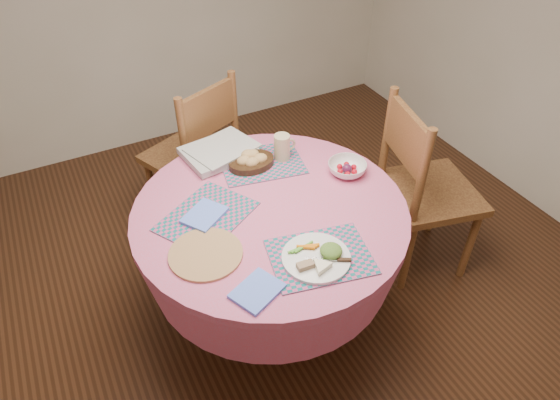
{
  "coord_description": "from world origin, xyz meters",
  "views": [
    {
      "loc": [
        -0.74,
        -1.51,
        2.21
      ],
      "look_at": [
        0.05,
        0.0,
        0.78
      ],
      "focal_mm": 32.0,
      "sensor_mm": 36.0,
      "label": 1
    }
  ],
  "objects_px": {
    "bread_bowl": "(251,160)",
    "chair_right": "(422,187)",
    "wicker_trivet": "(206,254)",
    "dinner_plate": "(318,257)",
    "fruit_bowl": "(347,168)",
    "latte_mug": "(282,147)",
    "dining_table": "(271,240)",
    "chair_back": "(196,152)"
  },
  "relations": [
    {
      "from": "bread_bowl",
      "to": "chair_right",
      "type": "bearing_deg",
      "value": -21.76
    },
    {
      "from": "wicker_trivet",
      "to": "fruit_bowl",
      "type": "xyz_separation_m",
      "value": [
        0.81,
        0.2,
        0.02
      ]
    },
    {
      "from": "chair_right",
      "to": "dinner_plate",
      "type": "xyz_separation_m",
      "value": [
        -0.88,
        -0.36,
        0.22
      ]
    },
    {
      "from": "dining_table",
      "to": "dinner_plate",
      "type": "height_order",
      "value": "dinner_plate"
    },
    {
      "from": "fruit_bowl",
      "to": "latte_mug",
      "type": "bearing_deg",
      "value": 131.26
    },
    {
      "from": "bread_bowl",
      "to": "latte_mug",
      "type": "bearing_deg",
      "value": -4.63
    },
    {
      "from": "wicker_trivet",
      "to": "chair_right",
      "type": "bearing_deg",
      "value": 5.8
    },
    {
      "from": "chair_back",
      "to": "wicker_trivet",
      "type": "xyz_separation_m",
      "value": [
        -0.31,
        -1.02,
        0.23
      ]
    },
    {
      "from": "dinner_plate",
      "to": "chair_back",
      "type": "bearing_deg",
      "value": 93.46
    },
    {
      "from": "dining_table",
      "to": "wicker_trivet",
      "type": "height_order",
      "value": "wicker_trivet"
    },
    {
      "from": "wicker_trivet",
      "to": "dinner_plate",
      "type": "bearing_deg",
      "value": -31.19
    },
    {
      "from": "dining_table",
      "to": "latte_mug",
      "type": "relative_size",
      "value": 9.48
    },
    {
      "from": "wicker_trivet",
      "to": "latte_mug",
      "type": "xyz_separation_m",
      "value": [
        0.59,
        0.45,
        0.07
      ]
    },
    {
      "from": "wicker_trivet",
      "to": "fruit_bowl",
      "type": "relative_size",
      "value": 1.3
    },
    {
      "from": "dining_table",
      "to": "fruit_bowl",
      "type": "xyz_separation_m",
      "value": [
        0.45,
        0.06,
        0.22
      ]
    },
    {
      "from": "chair_right",
      "to": "dinner_plate",
      "type": "relative_size",
      "value": 3.82
    },
    {
      "from": "chair_right",
      "to": "fruit_bowl",
      "type": "height_order",
      "value": "chair_right"
    },
    {
      "from": "chair_right",
      "to": "wicker_trivet",
      "type": "relative_size",
      "value": 3.5
    },
    {
      "from": "chair_right",
      "to": "wicker_trivet",
      "type": "distance_m",
      "value": 1.29
    },
    {
      "from": "chair_back",
      "to": "fruit_bowl",
      "type": "distance_m",
      "value": 0.99
    },
    {
      "from": "chair_back",
      "to": "latte_mug",
      "type": "distance_m",
      "value": 0.7
    },
    {
      "from": "chair_right",
      "to": "dinner_plate",
      "type": "height_order",
      "value": "chair_right"
    },
    {
      "from": "wicker_trivet",
      "to": "dinner_plate",
      "type": "xyz_separation_m",
      "value": [
        0.39,
        -0.23,
        0.02
      ]
    },
    {
      "from": "dining_table",
      "to": "chair_right",
      "type": "height_order",
      "value": "chair_right"
    },
    {
      "from": "bread_bowl",
      "to": "chair_back",
      "type": "bearing_deg",
      "value": 101.17
    },
    {
      "from": "chair_back",
      "to": "bread_bowl",
      "type": "relative_size",
      "value": 4.42
    },
    {
      "from": "chair_right",
      "to": "dining_table",
      "type": "bearing_deg",
      "value": 102.72
    },
    {
      "from": "dinner_plate",
      "to": "fruit_bowl",
      "type": "relative_size",
      "value": 1.19
    },
    {
      "from": "dinner_plate",
      "to": "fruit_bowl",
      "type": "height_order",
      "value": "same"
    },
    {
      "from": "chair_right",
      "to": "latte_mug",
      "type": "bearing_deg",
      "value": 77.73
    },
    {
      "from": "chair_back",
      "to": "bread_bowl",
      "type": "xyz_separation_m",
      "value": [
        0.11,
        -0.56,
        0.26
      ]
    },
    {
      "from": "dining_table",
      "to": "dinner_plate",
      "type": "relative_size",
      "value": 4.51
    },
    {
      "from": "dinner_plate",
      "to": "bread_bowl",
      "type": "xyz_separation_m",
      "value": [
        0.03,
        0.7,
        0.01
      ]
    },
    {
      "from": "dining_table",
      "to": "fruit_bowl",
      "type": "height_order",
      "value": "fruit_bowl"
    },
    {
      "from": "latte_mug",
      "to": "dinner_plate",
      "type": "bearing_deg",
      "value": -106.21
    },
    {
      "from": "latte_mug",
      "to": "dining_table",
      "type": "bearing_deg",
      "value": -125.83
    },
    {
      "from": "dinner_plate",
      "to": "bread_bowl",
      "type": "distance_m",
      "value": 0.7
    },
    {
      "from": "dining_table",
      "to": "chair_back",
      "type": "distance_m",
      "value": 0.89
    },
    {
      "from": "chair_right",
      "to": "latte_mug",
      "type": "height_order",
      "value": "chair_right"
    },
    {
      "from": "chair_back",
      "to": "dinner_plate",
      "type": "bearing_deg",
      "value": 70.03
    },
    {
      "from": "chair_back",
      "to": "chair_right",
      "type": "bearing_deg",
      "value": 113.38
    },
    {
      "from": "chair_right",
      "to": "wicker_trivet",
      "type": "xyz_separation_m",
      "value": [
        -1.26,
        -0.13,
        0.21
      ]
    }
  ]
}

